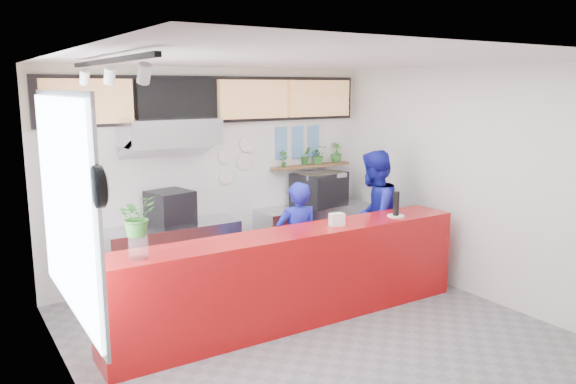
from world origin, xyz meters
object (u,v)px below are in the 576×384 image
service_counter (294,277)px  staff_right (373,217)px  staff_center (297,242)px  espresso_machine (319,189)px  pepper_mill (396,204)px  panini_oven (170,208)px

service_counter → staff_right: staff_right is taller
staff_right → staff_center: bearing=-22.5°
service_counter → espresso_machine: (1.62, 1.80, 0.61)m
staff_right → service_counter: bearing=-5.4°
service_counter → staff_right: 1.85m
pepper_mill → staff_right: bearing=72.8°
staff_center → espresso_machine: bearing=-125.0°
panini_oven → pepper_mill: 2.97m
service_counter → staff_center: 0.72m
service_counter → pepper_mill: (1.49, -0.07, 0.72)m
panini_oven → pepper_mill: (2.31, -1.87, 0.14)m
espresso_machine → staff_right: size_ratio=0.43×
staff_center → pepper_mill: bearing=160.0°
espresso_machine → staff_center: size_ratio=0.51×
espresso_machine → staff_right: bearing=-102.2°
staff_center → service_counter: bearing=63.8°
staff_center → pepper_mill: 1.35m
staff_right → pepper_mill: size_ratio=6.06×
panini_oven → pepper_mill: bearing=-51.2°
pepper_mill → service_counter: bearing=177.4°
panini_oven → staff_right: bearing=-37.5°
panini_oven → espresso_machine: espresso_machine is taller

